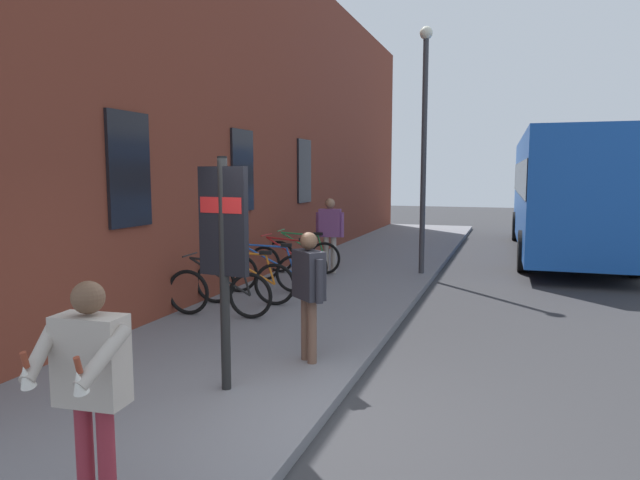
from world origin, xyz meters
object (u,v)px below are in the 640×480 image
(transit_info_sign, at_px, (224,236))
(tourist_with_hotdogs, at_px, (90,375))
(city_bus, at_px, (566,188))
(pedestrian_crossing_street, at_px, (330,228))
(bicycle_beside_lamp, at_px, (245,282))
(street_lamp, at_px, (424,130))
(bicycle_far_end, at_px, (288,263))
(pedestrian_near_bus, at_px, (309,283))
(bicycle_leaning_wall, at_px, (267,272))
(bicycle_end_of_row, at_px, (302,256))
(bicycle_by_door, at_px, (219,292))

(transit_info_sign, distance_m, tourist_with_hotdogs, 2.38)
(city_bus, xyz_separation_m, pedestrian_crossing_street, (-5.68, 5.24, -0.78))
(bicycle_beside_lamp, distance_m, street_lamp, 5.45)
(pedestrian_crossing_street, distance_m, tourist_with_hotdogs, 9.29)
(bicycle_far_end, height_order, pedestrian_near_bus, pedestrian_near_bus)
(transit_info_sign, height_order, tourist_with_hotdogs, transit_info_sign)
(bicycle_leaning_wall, bearing_deg, bicycle_beside_lamp, -177.66)
(tourist_with_hotdogs, bearing_deg, city_bus, -14.64)
(bicycle_beside_lamp, distance_m, transit_info_sign, 4.04)
(transit_info_sign, bearing_deg, bicycle_leaning_wall, 18.99)
(bicycle_end_of_row, bearing_deg, transit_info_sign, -166.00)
(bicycle_beside_lamp, height_order, transit_info_sign, transit_info_sign)
(bicycle_by_door, xyz_separation_m, bicycle_beside_lamp, (0.90, -0.01, 0.00))
(city_bus, relative_size, pedestrian_crossing_street, 6.31)
(pedestrian_crossing_street, height_order, tourist_with_hotdogs, pedestrian_crossing_street)
(bicycle_by_door, height_order, city_bus, city_bus)
(pedestrian_crossing_street, xyz_separation_m, street_lamp, (0.68, -1.94, 2.14))
(bicycle_leaning_wall, height_order, pedestrian_near_bus, pedestrian_near_bus)
(bicycle_far_end, relative_size, pedestrian_near_bus, 1.14)
(pedestrian_near_bus, bearing_deg, bicycle_end_of_row, 21.36)
(bicycle_end_of_row, distance_m, pedestrian_crossing_street, 0.89)
(tourist_with_hotdogs, bearing_deg, street_lamp, -3.39)
(transit_info_sign, bearing_deg, bicycle_far_end, 15.68)
(bicycle_beside_lamp, bearing_deg, pedestrian_near_bus, -140.14)
(bicycle_leaning_wall, relative_size, city_bus, 0.16)
(bicycle_by_door, bearing_deg, street_lamp, -25.76)
(bicycle_leaning_wall, height_order, bicycle_end_of_row, same)
(tourist_with_hotdogs, relative_size, street_lamp, 0.29)
(bicycle_leaning_wall, distance_m, pedestrian_crossing_street, 2.49)
(bicycle_end_of_row, relative_size, city_bus, 0.17)
(transit_info_sign, xyz_separation_m, street_lamp, (7.59, -0.85, 1.56))
(pedestrian_crossing_street, bearing_deg, bicycle_leaning_wall, 168.63)
(city_bus, bearing_deg, tourist_with_hotdogs, 165.36)
(bicycle_far_end, distance_m, transit_info_sign, 5.96)
(tourist_with_hotdogs, bearing_deg, bicycle_by_door, 20.08)
(pedestrian_near_bus, bearing_deg, street_lamp, -2.99)
(city_bus, bearing_deg, transit_info_sign, 161.74)
(transit_info_sign, bearing_deg, bicycle_by_door, 30.08)
(bicycle_far_end, bearing_deg, transit_info_sign, -164.32)
(bicycle_end_of_row, bearing_deg, bicycle_leaning_wall, -177.37)
(bicycle_beside_lamp, relative_size, transit_info_sign, 0.73)
(bicycle_by_door, xyz_separation_m, pedestrian_crossing_street, (4.27, -0.44, 0.63))
(bicycle_end_of_row, relative_size, transit_info_sign, 0.74)
(city_bus, bearing_deg, bicycle_by_door, 150.25)
(bicycle_by_door, height_order, street_lamp, street_lamp)
(bicycle_leaning_wall, xyz_separation_m, street_lamp, (3.04, -2.42, 2.77))
(city_bus, height_order, pedestrian_near_bus, city_bus)
(bicycle_end_of_row, bearing_deg, bicycle_far_end, -175.34)
(bicycle_end_of_row, bearing_deg, city_bus, -44.47)
(bicycle_leaning_wall, bearing_deg, bicycle_by_door, -179.00)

